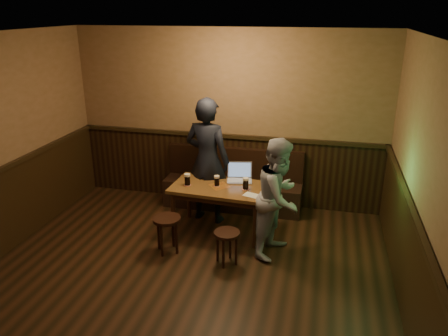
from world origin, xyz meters
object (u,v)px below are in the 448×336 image
(pub_table, at_px, (220,192))
(pint_right, at_px, (246,184))
(laptop, at_px, (240,176))
(person_grey, at_px, (279,197))
(person_suit, at_px, (207,161))
(pint_mid, at_px, (217,181))
(stool_left, at_px, (167,224))
(pint_left, at_px, (187,180))
(bench, at_px, (233,189))
(stool_right, at_px, (227,238))

(pub_table, xyz_separation_m, pint_right, (0.37, -0.02, 0.18))
(laptop, relative_size, person_grey, 0.26)
(pub_table, xyz_separation_m, person_suit, (-0.27, 0.35, 0.33))
(pint_mid, bearing_deg, person_grey, -21.35)
(pint_mid, distance_m, pint_right, 0.42)
(person_grey, bearing_deg, stool_left, 120.63)
(person_grey, bearing_deg, pint_left, 95.15)
(bench, relative_size, pint_left, 12.96)
(pint_right, bearing_deg, laptop, 115.64)
(pub_table, relative_size, stool_left, 2.77)
(bench, relative_size, pint_right, 13.12)
(laptop, bearing_deg, stool_left, -138.98)
(pint_right, bearing_deg, person_suit, 149.74)
(pint_left, bearing_deg, pint_right, 3.39)
(laptop, xyz_separation_m, person_grey, (0.65, -0.65, 0.01))
(stool_left, relative_size, person_suit, 0.26)
(pint_mid, height_order, pint_right, pint_right)
(bench, height_order, person_grey, person_grey)
(person_suit, distance_m, person_grey, 1.36)
(stool_right, bearing_deg, person_suit, 116.15)
(person_suit, bearing_deg, person_grey, 158.86)
(stool_right, bearing_deg, bench, 99.85)
(pint_right, relative_size, laptop, 0.42)
(pub_table, distance_m, person_suit, 0.55)
(stool_right, relative_size, pint_left, 2.62)
(pint_left, bearing_deg, pub_table, 9.19)
(pint_left, bearing_deg, pint_mid, 10.11)
(stool_right, height_order, person_grey, person_grey)
(bench, height_order, laptop, laptop)
(person_grey, bearing_deg, pub_table, 85.05)
(pint_right, distance_m, person_suit, 0.76)
(pint_right, bearing_deg, pint_left, -176.61)
(stool_right, bearing_deg, laptop, 93.43)
(pub_table, xyz_separation_m, stool_right, (0.29, -0.79, -0.26))
(pint_left, bearing_deg, person_grey, -12.13)
(bench, xyz_separation_m, laptop, (0.22, -0.59, 0.47))
(stool_left, height_order, pint_mid, pint_mid)
(bench, height_order, stool_right, bench)
(pub_table, distance_m, person_grey, 0.96)
(bench, xyz_separation_m, stool_left, (-0.54, -1.57, 0.09))
(stool_left, xyz_separation_m, pint_left, (0.09, 0.62, 0.40))
(stool_right, bearing_deg, person_grey, 36.58)
(pub_table, relative_size, pint_mid, 9.01)
(bench, xyz_separation_m, pub_table, (-0.00, -0.88, 0.31))
(pub_table, height_order, pint_left, pint_left)
(bench, height_order, pub_table, bench)
(pint_right, bearing_deg, pub_table, 176.33)
(pint_right, distance_m, person_grey, 0.60)
(bench, bearing_deg, pint_right, -67.40)
(pub_table, relative_size, person_suit, 0.73)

